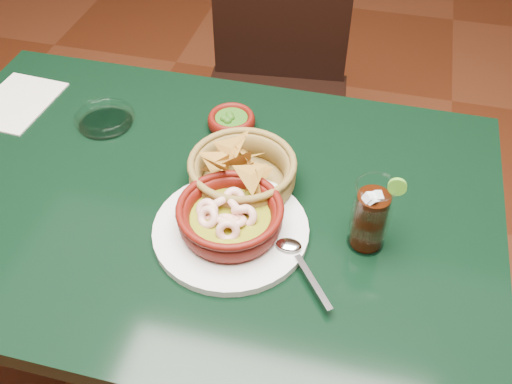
% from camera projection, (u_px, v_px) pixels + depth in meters
% --- Properties ---
extents(ground, '(7.00, 7.00, 0.00)m').
position_uv_depth(ground, '(211.00, 377.00, 1.65)').
color(ground, '#471C0C').
rests_on(ground, ground).
extents(dining_table, '(1.20, 0.80, 0.75)m').
position_uv_depth(dining_table, '(193.00, 228.00, 1.19)').
color(dining_table, black).
rests_on(dining_table, ground).
extents(dining_chair, '(0.49, 0.49, 0.96)m').
position_uv_depth(dining_chair, '(275.00, 88.00, 1.76)').
color(dining_chair, black).
rests_on(dining_chair, ground).
extents(shrimp_plate, '(0.35, 0.29, 0.08)m').
position_uv_depth(shrimp_plate, '(231.00, 220.00, 1.02)').
color(shrimp_plate, silver).
rests_on(shrimp_plate, dining_table).
extents(chip_basket, '(0.24, 0.24, 0.14)m').
position_uv_depth(chip_basket, '(242.00, 173.00, 1.11)').
color(chip_basket, olive).
rests_on(chip_basket, dining_table).
extents(guacamole_ramekin, '(0.12, 0.12, 0.04)m').
position_uv_depth(guacamole_ramekin, '(231.00, 121.00, 1.25)').
color(guacamole_ramekin, '#4A0B06').
rests_on(guacamole_ramekin, dining_table).
extents(cola_drink, '(0.14, 0.14, 0.17)m').
position_uv_depth(cola_drink, '(371.00, 216.00, 0.98)').
color(cola_drink, white).
rests_on(cola_drink, dining_table).
extents(glass_ashtray, '(0.14, 0.14, 0.03)m').
position_uv_depth(glass_ashtray, '(105.00, 118.00, 1.26)').
color(glass_ashtray, white).
rests_on(glass_ashtray, dining_table).
extents(paper_menu, '(0.17, 0.22, 0.00)m').
position_uv_depth(paper_menu, '(16.00, 102.00, 1.33)').
color(paper_menu, beige).
rests_on(paper_menu, dining_table).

